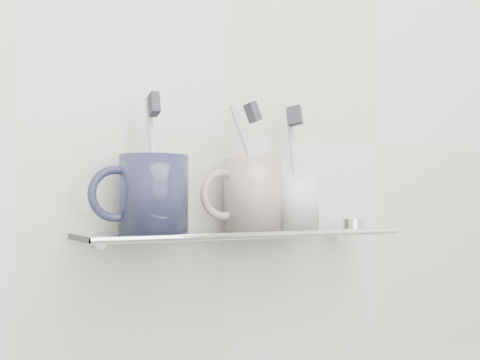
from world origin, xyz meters
TOP-DOWN VIEW (x-y plane):
  - wall_back at (0.00, 1.10)m, footprint 2.50×0.00m
  - shelf_glass at (0.00, 1.04)m, footprint 0.50×0.12m
  - shelf_rail at (0.00, 0.98)m, footprint 0.50×0.01m
  - bracket_left at (-0.21, 1.09)m, footprint 0.02×0.03m
  - bracket_right at (0.21, 1.09)m, footprint 0.02×0.03m
  - mug_left at (-0.14, 1.04)m, footprint 0.13×0.13m
  - mug_left_handle at (-0.20, 1.04)m, footprint 0.08×0.01m
  - toothbrush_left at (-0.14, 1.04)m, footprint 0.01×0.06m
  - bristles_left at (-0.14, 1.04)m, footprint 0.01×0.03m
  - mug_center at (0.02, 1.04)m, footprint 0.11×0.11m
  - mug_center_handle at (-0.03, 1.04)m, footprint 0.08×0.01m
  - toothbrush_center at (0.02, 1.04)m, footprint 0.07×0.03m
  - bristles_center at (0.02, 1.04)m, footprint 0.02×0.03m
  - mug_right at (0.09, 1.04)m, footprint 0.08×0.08m
  - mug_right_handle at (0.05, 1.04)m, footprint 0.06×0.01m
  - toothbrush_right at (0.09, 1.04)m, footprint 0.03×0.07m
  - bristles_right at (0.09, 1.04)m, footprint 0.02×0.03m
  - chrome_cap at (0.21, 1.04)m, footprint 0.04×0.04m

SIDE VIEW (x-z plane):
  - bracket_left at x=-0.21m, z-range 1.08..1.09m
  - bracket_right at x=0.21m, z-range 1.08..1.09m
  - shelf_glass at x=0.00m, z-range 1.09..1.10m
  - shelf_rail at x=0.00m, z-range 1.09..1.10m
  - chrome_cap at x=0.21m, z-range 1.10..1.11m
  - mug_right at x=0.09m, z-range 1.10..1.19m
  - mug_right_handle at x=0.05m, z-range 1.11..1.17m
  - mug_center at x=0.02m, z-range 1.10..1.21m
  - mug_center_handle at x=-0.03m, z-range 1.12..1.19m
  - mug_left at x=-0.14m, z-range 1.10..1.21m
  - mug_left_handle at x=-0.20m, z-range 1.12..1.19m
  - toothbrush_left at x=-0.14m, z-range 1.11..1.29m
  - toothbrush_center at x=0.02m, z-range 1.11..1.29m
  - toothbrush_right at x=0.09m, z-range 1.11..1.29m
  - wall_back at x=0.00m, z-range 0.00..2.50m
  - bristles_left at x=-0.14m, z-range 1.26..1.30m
  - bristles_center at x=0.02m, z-range 1.26..1.30m
  - bristles_right at x=0.09m, z-range 1.26..1.30m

